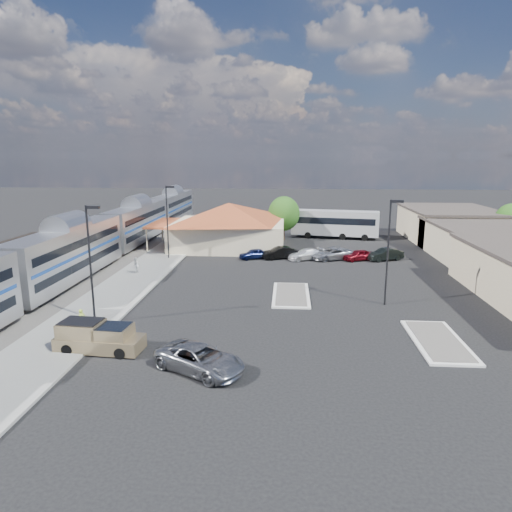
# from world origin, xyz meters

# --- Properties ---
(ground) EXTENTS (280.00, 280.00, 0.00)m
(ground) POSITION_xyz_m (0.00, 0.00, 0.00)
(ground) COLOR black
(ground) RESTS_ON ground
(railbed) EXTENTS (16.00, 100.00, 0.12)m
(railbed) POSITION_xyz_m (-21.00, 8.00, 0.06)
(railbed) COLOR #4C4944
(railbed) RESTS_ON ground
(platform) EXTENTS (5.50, 92.00, 0.18)m
(platform) POSITION_xyz_m (-12.00, 6.00, 0.09)
(platform) COLOR gray
(platform) RESTS_ON ground
(passenger_train) EXTENTS (3.00, 104.00, 5.55)m
(passenger_train) POSITION_xyz_m (-18.00, 4.83, 2.87)
(passenger_train) COLOR silver
(passenger_train) RESTS_ON ground
(freight_cars) EXTENTS (2.80, 46.00, 4.00)m
(freight_cars) POSITION_xyz_m (-24.00, 4.28, 1.93)
(freight_cars) COLOR black
(freight_cars) RESTS_ON ground
(station_depot) EXTENTS (18.35, 12.24, 6.20)m
(station_depot) POSITION_xyz_m (-4.56, 24.00, 3.13)
(station_depot) COLOR #C6B091
(station_depot) RESTS_ON ground
(buildings_east) EXTENTS (14.40, 51.40, 4.80)m
(buildings_east) POSITION_xyz_m (28.00, 14.28, 2.27)
(buildings_east) COLOR #C6B28C
(buildings_east) RESTS_ON ground
(traffic_island_south) EXTENTS (3.30, 7.50, 0.21)m
(traffic_island_south) POSITION_xyz_m (4.00, 2.00, 0.10)
(traffic_island_south) COLOR silver
(traffic_island_south) RESTS_ON ground
(traffic_island_north) EXTENTS (3.30, 7.50, 0.21)m
(traffic_island_north) POSITION_xyz_m (14.00, -8.00, 0.10)
(traffic_island_north) COLOR silver
(traffic_island_north) RESTS_ON ground
(lamp_plat_s) EXTENTS (1.08, 0.25, 9.00)m
(lamp_plat_s) POSITION_xyz_m (-10.90, -6.00, 5.34)
(lamp_plat_s) COLOR black
(lamp_plat_s) RESTS_ON ground
(lamp_plat_n) EXTENTS (1.08, 0.25, 9.00)m
(lamp_plat_n) POSITION_xyz_m (-10.90, 16.00, 5.34)
(lamp_plat_n) COLOR black
(lamp_plat_n) RESTS_ON ground
(lamp_lot) EXTENTS (1.08, 0.25, 9.00)m
(lamp_lot) POSITION_xyz_m (12.10, 0.00, 5.34)
(lamp_lot) COLOR black
(lamp_lot) RESTS_ON ground
(tree_east_c) EXTENTS (4.41, 4.41, 6.21)m
(tree_east_c) POSITION_xyz_m (34.00, 26.00, 3.76)
(tree_east_c) COLOR #382314
(tree_east_c) RESTS_ON ground
(tree_depot) EXTENTS (4.71, 4.71, 6.63)m
(tree_depot) POSITION_xyz_m (3.00, 30.00, 4.02)
(tree_depot) COLOR #382314
(tree_depot) RESTS_ON ground
(pickup_truck) EXTENTS (5.73, 2.47, 1.93)m
(pickup_truck) POSITION_xyz_m (-8.50, -10.96, 0.92)
(pickup_truck) COLOR tan
(pickup_truck) RESTS_ON ground
(suv) EXTENTS (6.23, 5.10, 1.58)m
(suv) POSITION_xyz_m (-1.43, -13.36, 0.79)
(suv) COLOR gray
(suv) RESTS_ON ground
(coach_bus) EXTENTS (13.49, 5.09, 4.23)m
(coach_bus) POSITION_xyz_m (10.85, 32.48, 2.44)
(coach_bus) COLOR silver
(coach_bus) RESTS_ON ground
(person_a) EXTENTS (0.59, 0.69, 1.61)m
(person_a) POSITION_xyz_m (-11.02, -8.04, 0.99)
(person_a) COLOR #ACC83E
(person_a) RESTS_ON platform
(person_b) EXTENTS (0.84, 0.96, 1.68)m
(person_b) POSITION_xyz_m (-12.61, 8.43, 1.02)
(person_b) COLOR silver
(person_b) RESTS_ON platform
(parked_car_a) EXTENTS (4.01, 2.98, 1.27)m
(parked_car_a) POSITION_xyz_m (-0.53, 16.93, 0.63)
(parked_car_a) COLOR #0C153F
(parked_car_a) RESTS_ON ground
(parked_car_b) EXTENTS (4.77, 3.08, 1.48)m
(parked_car_b) POSITION_xyz_m (2.67, 17.23, 0.74)
(parked_car_b) COLOR black
(parked_car_b) RESTS_ON ground
(parked_car_c) EXTENTS (4.96, 3.74, 1.34)m
(parked_car_c) POSITION_xyz_m (5.87, 16.93, 0.67)
(parked_car_c) COLOR white
(parked_car_c) RESTS_ON ground
(parked_car_d) EXTENTS (5.96, 4.44, 1.50)m
(parked_car_d) POSITION_xyz_m (9.07, 17.23, 0.75)
(parked_car_d) COLOR #92959A
(parked_car_d) RESTS_ON ground
(parked_car_e) EXTENTS (4.26, 3.04, 1.35)m
(parked_car_e) POSITION_xyz_m (12.27, 16.93, 0.67)
(parked_car_e) COLOR maroon
(parked_car_e) RESTS_ON ground
(parked_car_f) EXTENTS (4.79, 3.27, 1.49)m
(parked_car_f) POSITION_xyz_m (15.47, 17.23, 0.75)
(parked_car_f) COLOR black
(parked_car_f) RESTS_ON ground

